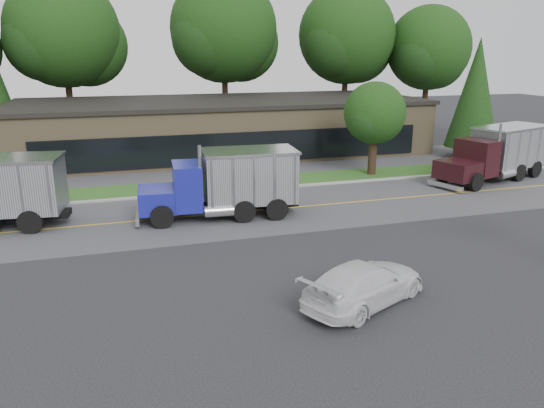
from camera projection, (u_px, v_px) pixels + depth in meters
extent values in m
plane|color=#37373C|center=(314.00, 280.00, 19.46)|extent=(140.00, 140.00, 0.00)
cube|color=slate|center=(252.00, 211.00, 27.73)|extent=(60.00, 8.00, 0.02)
cube|color=gold|center=(252.00, 211.00, 27.73)|extent=(60.00, 0.12, 0.01)
cube|color=#9E9E99|center=(234.00, 192.00, 31.59)|extent=(60.00, 0.30, 0.12)
cube|color=#366322|center=(227.00, 185.00, 33.25)|extent=(60.00, 3.40, 0.03)
cube|color=slate|center=(213.00, 168.00, 37.84)|extent=(60.00, 7.00, 0.02)
cube|color=#877353|center=(222.00, 128.00, 43.35)|extent=(32.00, 12.00, 4.00)
cylinder|color=#382619|center=(71.00, 114.00, 47.19)|extent=(0.56, 0.56, 5.22)
sphere|color=#12370F|center=(63.00, 31.00, 45.21)|extent=(9.54, 9.54, 9.54)
sphere|color=#12370F|center=(87.00, 46.00, 47.14)|extent=(7.15, 7.15, 7.15)
sphere|color=black|center=(44.00, 42.00, 44.22)|extent=(6.56, 6.56, 6.56)
cylinder|color=#382619|center=(225.00, 109.00, 51.07)|extent=(0.56, 0.56, 5.40)
sphere|color=#12370F|center=(224.00, 29.00, 49.02)|extent=(9.88, 9.88, 9.88)
sphere|color=#12370F|center=(240.00, 43.00, 51.01)|extent=(7.41, 7.41, 7.41)
sphere|color=black|center=(209.00, 39.00, 47.99)|extent=(6.79, 6.79, 6.79)
cylinder|color=#382619|center=(344.00, 107.00, 53.53)|extent=(0.56, 0.56, 5.13)
sphere|color=#12370F|center=(347.00, 35.00, 51.59)|extent=(9.38, 9.38, 9.38)
sphere|color=#12370F|center=(357.00, 48.00, 53.48)|extent=(7.03, 7.03, 7.03)
sphere|color=black|center=(336.00, 44.00, 50.62)|extent=(6.45, 6.45, 6.45)
cylinder|color=#382619|center=(424.00, 110.00, 54.02)|extent=(0.56, 0.56, 4.49)
sphere|color=#12370F|center=(429.00, 48.00, 52.32)|extent=(8.20, 8.20, 8.20)
sphere|color=#12370F|center=(436.00, 58.00, 53.97)|extent=(6.15, 6.15, 6.15)
sphere|color=black|center=(421.00, 56.00, 51.47)|extent=(5.64, 5.64, 5.64)
cylinder|color=#382619|center=(469.00, 151.00, 41.44)|extent=(0.44, 0.44, 1.00)
cone|color=black|center=(476.00, 93.00, 40.19)|extent=(4.00, 4.00, 8.18)
cylinder|color=#382619|center=(372.00, 158.00, 35.72)|extent=(0.56, 0.56, 2.23)
sphere|color=#12370F|center=(375.00, 113.00, 34.88)|extent=(4.08, 4.08, 4.08)
sphere|color=#12370F|center=(381.00, 119.00, 35.70)|extent=(3.06, 3.06, 3.06)
sphere|color=black|center=(368.00, 120.00, 34.45)|extent=(2.81, 2.81, 2.81)
cube|color=silver|center=(4.00, 186.00, 24.73)|extent=(5.48, 3.23, 2.50)
cube|color=silver|center=(0.00, 159.00, 24.36)|extent=(5.65, 3.40, 0.12)
cylinder|color=black|center=(24.00, 208.00, 26.28)|extent=(1.14, 0.51, 1.10)
cylinder|color=black|center=(8.00, 223.00, 24.09)|extent=(1.14, 0.51, 1.10)
cube|color=black|center=(224.00, 206.00, 26.69)|extent=(7.58, 1.51, 0.28)
cube|color=#1A1E94|center=(157.00, 199.00, 25.83)|extent=(1.95, 2.42, 1.10)
cube|color=#1A1E94|center=(187.00, 186.00, 25.98)|extent=(1.47, 2.48, 2.20)
cube|color=black|center=(175.00, 178.00, 25.75)|extent=(0.20, 2.10, 0.90)
cube|color=silver|center=(249.00, 176.00, 26.57)|extent=(4.66, 2.80, 2.50)
cube|color=silver|center=(249.00, 151.00, 26.21)|extent=(4.82, 2.96, 0.12)
cylinder|color=black|center=(161.00, 204.00, 27.10)|extent=(1.12, 0.42, 1.10)
cylinder|color=black|center=(162.00, 217.00, 24.94)|extent=(1.12, 0.42, 1.10)
cylinder|color=black|center=(252.00, 198.00, 28.12)|extent=(1.12, 0.42, 1.10)
cylinder|color=black|center=(261.00, 210.00, 25.97)|extent=(1.12, 0.42, 1.10)
cube|color=black|center=(494.00, 171.00, 34.35)|extent=(8.53, 3.57, 0.28)
cube|color=black|center=(458.00, 170.00, 32.16)|extent=(2.66, 2.82, 1.10)
cube|color=black|center=(476.00, 157.00, 32.91)|extent=(2.16, 2.74, 2.20)
cube|color=black|center=(470.00, 152.00, 32.44)|extent=(0.69, 2.02, 0.90)
cube|color=silver|center=(510.00, 147.00, 34.76)|extent=(5.67, 3.94, 2.50)
cube|color=silver|center=(513.00, 127.00, 34.40)|extent=(5.86, 4.13, 0.12)
cylinder|color=black|center=(444.00, 175.00, 33.32)|extent=(1.15, 0.67, 1.10)
cylinder|color=black|center=(476.00, 182.00, 31.50)|extent=(1.15, 0.67, 1.10)
cylinder|color=black|center=(495.00, 165.00, 36.28)|extent=(1.15, 0.67, 1.10)
cylinder|color=black|center=(527.00, 171.00, 34.46)|extent=(1.15, 0.67, 1.10)
imported|color=silver|center=(365.00, 283.00, 17.49)|extent=(5.27, 3.94, 1.42)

